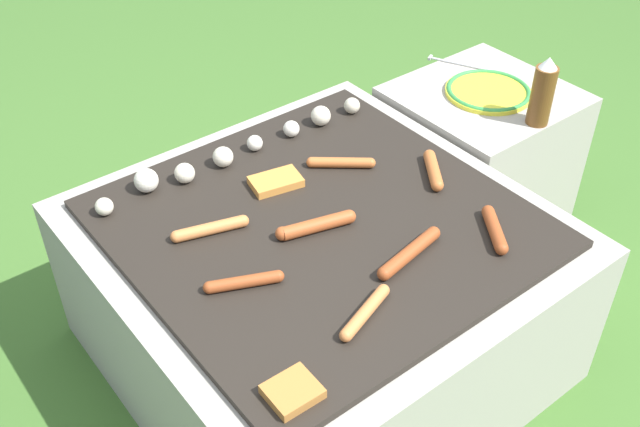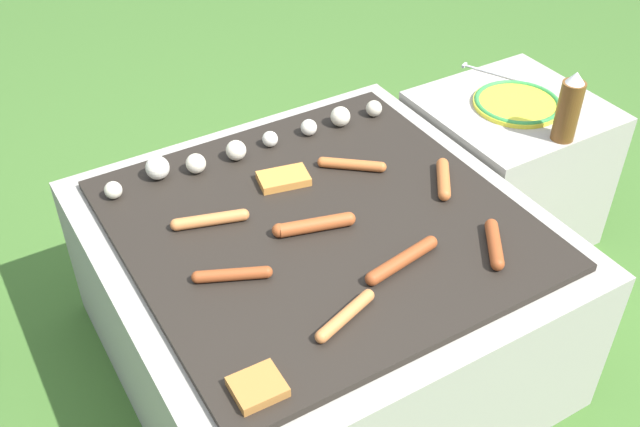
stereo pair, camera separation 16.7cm
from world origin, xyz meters
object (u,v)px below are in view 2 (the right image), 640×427
sausage_front_center (314,225)px  fork_utensil (492,73)px  condiment_bottle (569,108)px  plate_colorful (517,103)px

sausage_front_center → fork_utensil: size_ratio=0.93×
condiment_bottle → fork_utensil: condiment_bottle is taller
condiment_bottle → fork_utensil: size_ratio=0.98×
plate_colorful → condiment_bottle: condiment_bottle is taller
sausage_front_center → plate_colorful: bearing=13.1°
sausage_front_center → condiment_bottle: condiment_bottle is taller
plate_colorful → fork_utensil: size_ratio=1.23×
sausage_front_center → plate_colorful: size_ratio=0.75×
sausage_front_center → condiment_bottle: size_ratio=0.95×
plate_colorful → condiment_bottle: 0.20m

